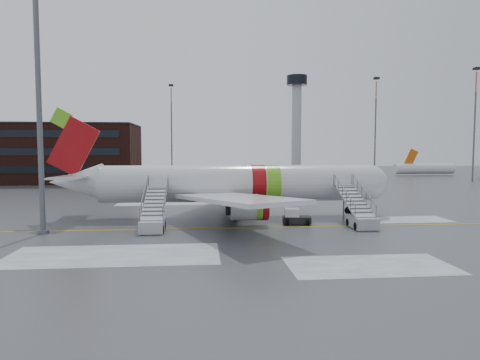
{
  "coord_description": "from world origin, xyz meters",
  "views": [
    {
      "loc": [
        -0.17,
        -38.69,
        7.09
      ],
      "look_at": [
        3.68,
        3.37,
        4.0
      ],
      "focal_mm": 32.0,
      "sensor_mm": 36.0,
      "label": 1
    }
  ],
  "objects": [
    {
      "name": "ground",
      "position": [
        0.0,
        0.0,
        0.0
      ],
      "size": [
        260.0,
        260.0,
        0.0
      ],
      "primitive_type": "plane",
      "color": "#494C4F",
      "rests_on": "ground"
    },
    {
      "name": "airliner",
      "position": [
        2.72,
        5.37,
        3.42
      ],
      "size": [
        35.03,
        32.97,
        11.18
      ],
      "color": "silver",
      "rests_on": "ground"
    },
    {
      "name": "airstair_fwd",
      "position": [
        14.19,
        -1.17,
        1.06
      ],
      "size": [
        2.05,
        7.7,
        3.48
      ],
      "color": "#A1A4A8",
      "rests_on": "ground"
    },
    {
      "name": "airstair_aft",
      "position": [
        -4.34,
        -1.17,
        1.06
      ],
      "size": [
        2.05,
        7.7,
        3.48
      ],
      "color": "#ACAEB3",
      "rests_on": "ground"
    },
    {
      "name": "pushback_tug",
      "position": [
        8.61,
        0.49,
        0.66
      ],
      "size": [
        2.77,
        2.23,
        1.49
      ],
      "color": "black",
      "rests_on": "ground"
    },
    {
      "name": "light_mast_near",
      "position": [
        -13.37,
        -2.0,
        13.96
      ],
      "size": [
        1.2,
        1.2,
        27.09
      ],
      "color": "#595B60",
      "rests_on": "ground"
    },
    {
      "name": "control_tower",
      "position": [
        30.0,
        95.0,
        18.75
      ],
      "size": [
        6.4,
        6.4,
        30.0
      ],
      "color": "#B2B5BA",
      "rests_on": "ground"
    },
    {
      "name": "light_mast_far_ne",
      "position": [
        42.0,
        62.0,
        13.84
      ],
      "size": [
        1.2,
        1.2,
        24.25
      ],
      "color": "#595B60",
      "rests_on": "ground"
    },
    {
      "name": "light_mast_far_n",
      "position": [
        -8.0,
        78.0,
        13.84
      ],
      "size": [
        1.2,
        1.2,
        24.25
      ],
      "color": "#595B60",
      "rests_on": "ground"
    },
    {
      "name": "light_mast_far_e",
      "position": [
        58.0,
        48.0,
        13.84
      ],
      "size": [
        1.2,
        1.2,
        24.25
      ],
      "color": "#595B60",
      "rests_on": "ground"
    },
    {
      "name": "distant_aircraft",
      "position": [
        62.5,
        64.0,
        0.0
      ],
      "size": [
        35.0,
        18.0,
        8.0
      ],
      "primitive_type": null,
      "color": "#D8590C",
      "rests_on": "ground"
    }
  ]
}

